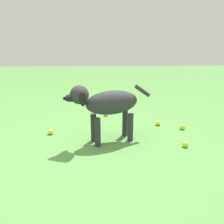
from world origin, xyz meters
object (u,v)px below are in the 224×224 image
at_px(tennis_ball_2, 51,132).
at_px(tennis_ball_3, 106,114).
at_px(tennis_ball_0, 158,123).
at_px(dog, 107,104).
at_px(tennis_ball_4, 183,127).
at_px(tennis_ball_1, 186,144).

relative_size(tennis_ball_2, tennis_ball_3, 1.00).
height_order(tennis_ball_0, tennis_ball_2, same).
bearing_deg(dog, tennis_ball_3, -109.08).
relative_size(tennis_ball_0, tennis_ball_2, 1.00).
xyz_separation_m(dog, tennis_ball_4, (-0.32, 0.96, -0.41)).
height_order(dog, tennis_ball_3, dog).
height_order(tennis_ball_0, tennis_ball_1, same).
relative_size(tennis_ball_3, tennis_ball_4, 1.00).
bearing_deg(tennis_ball_4, tennis_ball_2, -86.89).
relative_size(tennis_ball_2, tennis_ball_4, 1.00).
distance_m(tennis_ball_3, tennis_ball_4, 1.12).
xyz_separation_m(dog, tennis_ball_2, (-0.23, -0.68, -0.41)).
xyz_separation_m(tennis_ball_2, tennis_ball_4, (-0.09, 1.64, 0.00)).
distance_m(tennis_ball_1, tennis_ball_2, 1.57).
bearing_deg(tennis_ball_1, tennis_ball_0, -166.92).
height_order(tennis_ball_1, tennis_ball_3, same).
distance_m(dog, tennis_ball_3, 0.97).
xyz_separation_m(tennis_ball_3, tennis_ball_4, (0.56, 0.96, 0.00)).
bearing_deg(tennis_ball_3, tennis_ball_4, 59.85).
bearing_deg(tennis_ball_0, dog, -55.67).
distance_m(tennis_ball_1, tennis_ball_4, 0.51).
bearing_deg(tennis_ball_1, tennis_ball_3, -141.49).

